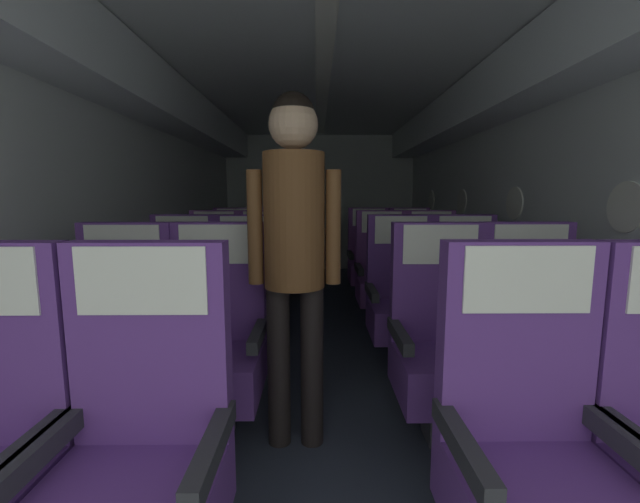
# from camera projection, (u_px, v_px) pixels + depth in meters

# --- Properties ---
(ground) EXTENTS (3.31, 7.33, 0.02)m
(ground) POSITION_uv_depth(u_px,v_px,m) (323.00, 345.00, 3.32)
(ground) COLOR #2D3342
(fuselage_shell) EXTENTS (3.19, 6.98, 2.24)m
(fuselage_shell) POSITION_uv_depth(u_px,v_px,m) (323.00, 146.00, 3.34)
(fuselage_shell) COLOR silver
(fuselage_shell) RESTS_ON ground
(seat_a_left_aisle) EXTENTS (0.50, 0.48, 1.07)m
(seat_a_left_aisle) POSITION_uv_depth(u_px,v_px,m) (138.00, 463.00, 1.14)
(seat_a_left_aisle) COLOR #38383D
(seat_a_left_aisle) RESTS_ON ground
(seat_a_right_window) EXTENTS (0.50, 0.48, 1.07)m
(seat_a_right_window) POSITION_uv_depth(u_px,v_px,m) (532.00, 459.00, 1.15)
(seat_a_right_window) COLOR #38383D
(seat_a_right_window) RESTS_ON ground
(seat_b_left_window) EXTENTS (0.50, 0.48, 1.07)m
(seat_b_left_window) POSITION_uv_depth(u_px,v_px,m) (121.00, 347.00, 2.01)
(seat_b_left_window) COLOR #38383D
(seat_b_left_window) RESTS_ON ground
(seat_b_left_aisle) EXTENTS (0.50, 0.48, 1.07)m
(seat_b_left_aisle) POSITION_uv_depth(u_px,v_px,m) (216.00, 346.00, 2.03)
(seat_b_left_aisle) COLOR #38383D
(seat_b_left_aisle) RESTS_ON ground
(seat_b_right_aisle) EXTENTS (0.50, 0.48, 1.07)m
(seat_b_right_aisle) POSITION_uv_depth(u_px,v_px,m) (533.00, 345.00, 2.04)
(seat_b_right_aisle) COLOR #38383D
(seat_b_right_aisle) RESTS_ON ground
(seat_b_right_window) EXTENTS (0.50, 0.48, 1.07)m
(seat_b_right_window) POSITION_uv_depth(u_px,v_px,m) (442.00, 347.00, 2.01)
(seat_b_right_window) COLOR #38383D
(seat_b_right_window) RESTS_ON ground
(seat_c_left_window) EXTENTS (0.50, 0.48, 1.07)m
(seat_c_left_window) POSITION_uv_depth(u_px,v_px,m) (181.00, 301.00, 2.90)
(seat_c_left_window) COLOR #38383D
(seat_c_left_window) RESTS_ON ground
(seat_c_left_aisle) EXTENTS (0.50, 0.48, 1.07)m
(seat_c_left_aisle) POSITION_uv_depth(u_px,v_px,m) (246.00, 301.00, 2.89)
(seat_c_left_aisle) COLOR #38383D
(seat_c_left_aisle) RESTS_ON ground
(seat_c_right_aisle) EXTENTS (0.50, 0.48, 1.07)m
(seat_c_right_aisle) POSITION_uv_depth(u_px,v_px,m) (466.00, 301.00, 2.90)
(seat_c_right_aisle) COLOR #38383D
(seat_c_right_aisle) RESTS_ON ground
(seat_c_right_window) EXTENTS (0.50, 0.48, 1.07)m
(seat_c_right_window) POSITION_uv_depth(u_px,v_px,m) (402.00, 301.00, 2.90)
(seat_c_right_window) COLOR #38383D
(seat_c_right_window) RESTS_ON ground
(seat_d_left_window) EXTENTS (0.50, 0.48, 1.07)m
(seat_d_left_window) POSITION_uv_depth(u_px,v_px,m) (214.00, 276.00, 3.79)
(seat_d_left_window) COLOR #38383D
(seat_d_left_window) RESTS_ON ground
(seat_d_left_aisle) EXTENTS (0.50, 0.48, 1.07)m
(seat_d_left_aisle) POSITION_uv_depth(u_px,v_px,m) (263.00, 276.00, 3.79)
(seat_d_left_aisle) COLOR #38383D
(seat_d_left_aisle) RESTS_ON ground
(seat_d_right_aisle) EXTENTS (0.50, 0.48, 1.07)m
(seat_d_right_aisle) POSITION_uv_depth(u_px,v_px,m) (432.00, 276.00, 3.79)
(seat_d_right_aisle) COLOR #38383D
(seat_d_right_aisle) RESTS_ON ground
(seat_d_right_window) EXTENTS (0.50, 0.48, 1.07)m
(seat_d_right_window) POSITION_uv_depth(u_px,v_px,m) (382.00, 276.00, 3.79)
(seat_d_right_window) COLOR #38383D
(seat_d_right_window) RESTS_ON ground
(seat_e_left_window) EXTENTS (0.50, 0.48, 1.07)m
(seat_e_left_window) POSITION_uv_depth(u_px,v_px,m) (233.00, 261.00, 4.66)
(seat_e_left_window) COLOR #38383D
(seat_e_left_window) RESTS_ON ground
(seat_e_left_aisle) EXTENTS (0.50, 0.48, 1.07)m
(seat_e_left_aisle) POSITION_uv_depth(u_px,v_px,m) (272.00, 261.00, 4.66)
(seat_e_left_aisle) COLOR #38383D
(seat_e_left_aisle) RESTS_ON ground
(seat_e_right_aisle) EXTENTS (0.50, 0.48, 1.07)m
(seat_e_right_aisle) POSITION_uv_depth(u_px,v_px,m) (411.00, 261.00, 4.68)
(seat_e_right_aisle) COLOR #38383D
(seat_e_right_aisle) RESTS_ON ground
(seat_e_right_window) EXTENTS (0.50, 0.48, 1.07)m
(seat_e_right_window) POSITION_uv_depth(u_px,v_px,m) (369.00, 261.00, 4.68)
(seat_e_right_window) COLOR #38383D
(seat_e_right_window) RESTS_ON ground
(flight_attendant) EXTENTS (0.43, 0.28, 1.66)m
(flight_attendant) POSITION_uv_depth(u_px,v_px,m) (294.00, 234.00, 1.85)
(flight_attendant) COLOR black
(flight_attendant) RESTS_ON ground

